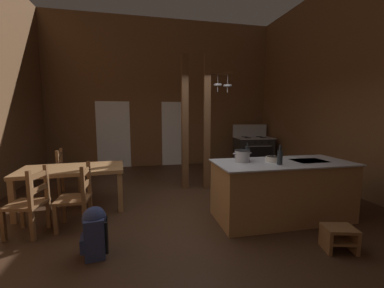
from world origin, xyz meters
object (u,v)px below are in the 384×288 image
step_stool (339,237)px  bottle_short_on_counter (247,153)px  ladderback_chair_near_window (77,197)px  mixing_bowl_on_counter (273,159)px  stove_range (253,151)px  dining_table (73,173)px  backpack (95,230)px  bottle_tall_on_counter (280,157)px  ladderback_chair_at_table_end (68,173)px  stockpot_on_counter (242,156)px  ladderback_chair_by_post (30,203)px  kitchen_island (281,190)px

step_stool → bottle_short_on_counter: size_ratio=1.50×
ladderback_chair_near_window → mixing_bowl_on_counter: size_ratio=4.27×
stove_range → mixing_bowl_on_counter: size_ratio=5.93×
dining_table → backpack: dining_table is taller
bottle_tall_on_counter → bottle_short_on_counter: (-0.31, 0.45, -0.00)m
step_stool → bottle_short_on_counter: 1.67m
dining_table → backpack: bearing=-69.4°
backpack → mixing_bowl_on_counter: 2.74m
step_stool → ladderback_chair_at_table_end: ladderback_chair_at_table_end is taller
mixing_bowl_on_counter → stockpot_on_counter: bearing=169.9°
backpack → stockpot_on_counter: size_ratio=1.93×
step_stool → bottle_tall_on_counter: size_ratio=1.46×
dining_table → ladderback_chair_at_table_end: ladderback_chair_at_table_end is taller
stove_range → backpack: 5.85m
dining_table → stockpot_on_counter: 2.93m
ladderback_chair_near_window → backpack: bearing=-66.0°
backpack → ladderback_chair_at_table_end: bearing=110.3°
step_stool → ladderback_chair_near_window: ladderback_chair_near_window is taller
bottle_tall_on_counter → mixing_bowl_on_counter: bearing=83.2°
step_stool → backpack: bearing=169.6°
mixing_bowl_on_counter → backpack: bearing=-168.6°
ladderback_chair_near_window → mixing_bowl_on_counter: bearing=-6.0°
ladderback_chair_by_post → bottle_tall_on_counter: 3.61m
ladderback_chair_at_table_end → dining_table: bearing=-70.2°
step_stool → bottle_short_on_counter: bottle_short_on_counter is taller
stockpot_on_counter → ladderback_chair_near_window: bearing=174.9°
stove_range → ladderback_chair_near_window: bearing=-143.2°
kitchen_island → ladderback_chair_at_table_end: size_ratio=2.28×
stove_range → mixing_bowl_on_counter: stove_range is taller
ladderback_chair_by_post → stockpot_on_counter: (3.08, -0.13, 0.57)m
ladderback_chair_at_table_end → kitchen_island: bearing=-29.0°
dining_table → ladderback_chair_near_window: size_ratio=1.85×
ladderback_chair_near_window → backpack: ladderback_chair_near_window is taller
mixing_bowl_on_counter → bottle_tall_on_counter: (-0.03, -0.24, 0.08)m
kitchen_island → ladderback_chair_near_window: (-3.12, 0.37, -0.01)m
stockpot_on_counter → bottle_tall_on_counter: 0.56m
ladderback_chair_by_post → mixing_bowl_on_counter: (3.56, -0.22, 0.51)m
step_stool → dining_table: 4.15m
dining_table → bottle_tall_on_counter: (3.18, -1.33, 0.39)m
stockpot_on_counter → bottle_tall_on_counter: bearing=-35.5°
step_stool → stove_range: bearing=75.9°
stockpot_on_counter → mixing_bowl_on_counter: (0.48, -0.09, -0.05)m
stove_range → backpack: stove_range is taller
stove_range → bottle_tall_on_counter: (-1.52, -3.89, 0.56)m
ladderback_chair_near_window → backpack: 0.93m
kitchen_island → mixing_bowl_on_counter: size_ratio=9.74×
ladderback_chair_near_window → ladderback_chair_at_table_end: same height
stockpot_on_counter → mixing_bowl_on_counter: size_ratio=1.39×
backpack → bottle_short_on_counter: 2.49m
dining_table → ladderback_chair_by_post: (-0.35, -0.88, -0.20)m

